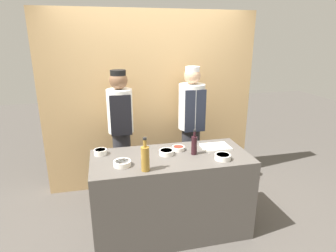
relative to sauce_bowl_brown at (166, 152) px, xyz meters
name	(u,v)px	position (x,y,z in m)	size (l,w,h in m)	color
ground_plane	(171,229)	(0.04, -0.05, -0.92)	(14.00, 14.00, 0.00)	#4C4742
cabinet_wall	(151,102)	(0.04, 1.13, 0.28)	(2.88, 0.18, 2.40)	tan
counter	(171,194)	(0.04, -0.05, -0.47)	(1.63, 0.72, 0.89)	#514C47
sauce_bowl_brown	(166,152)	(0.00, 0.00, 0.00)	(0.15, 0.15, 0.05)	white
sauce_bowl_yellow	(223,157)	(0.52, -0.25, 0.00)	(0.16, 0.16, 0.05)	white
sauce_bowl_red	(178,148)	(0.15, 0.08, 0.00)	(0.14, 0.14, 0.04)	white
sauce_bowl_orange	(122,163)	(-0.47, -0.17, 0.00)	(0.17, 0.17, 0.05)	white
sauce_bowl_white	(100,152)	(-0.67, 0.16, 0.00)	(0.13, 0.13, 0.06)	white
cutting_board	(215,147)	(0.57, 0.06, -0.02)	(0.30, 0.23, 0.02)	white
bottle_vinegar	(145,158)	(-0.27, -0.31, 0.10)	(0.08, 0.08, 0.32)	olive
bottle_wine	(194,145)	(0.28, -0.06, 0.08)	(0.06, 0.06, 0.27)	black
chef_left	(121,131)	(-0.42, 0.71, 0.02)	(0.31, 0.31, 1.69)	#28282D
chef_right	(191,127)	(0.49, 0.71, 0.02)	(0.33, 0.33, 1.71)	#28282D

